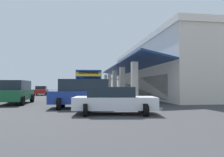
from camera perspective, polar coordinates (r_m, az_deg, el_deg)
The scene contains 10 objects.
ground at distance 28.17m, azimuth 11.58°, elevation -5.10°, with size 120.00×120.00×0.00m, color #38383A.
curb_strip at distance 29.38m, azimuth 0.88°, elevation -4.89°, with size 33.62×0.50×0.12m, color #9E998E.
plaza_building at distance 32.41m, azimuth 17.92°, elevation 1.84°, with size 28.31×17.04×7.32m.
transit_bus at distance 25.67m, azimuth -6.59°, elevation -1.30°, with size 11.29×3.09×3.34m.
parked_sedan_red at distance 34.92m, azimuth -19.34°, elevation -3.19°, with size 4.52×2.24×1.47m.
parked_suv_green at distance 18.96m, azimuth -25.52°, elevation -3.39°, with size 4.82×2.24×1.97m.
parked_sedan_white at distance 11.03m, azimuth 0.53°, elevation -6.11°, with size 2.84×4.61×1.47m.
parked_suv_blue at distance 14.09m, azimuth -7.68°, elevation -4.12°, with size 2.85×4.88×1.97m.
pedestrian at distance 18.54m, azimuth -4.07°, elevation -3.95°, with size 0.64×0.38×1.63m.
potted_palm at distance 38.35m, azimuth 0.65°, elevation -3.31°, with size 1.50×1.76×2.92m.
Camera 1 is at (26.42, -1.66, 1.54)m, focal length 32.39 mm.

